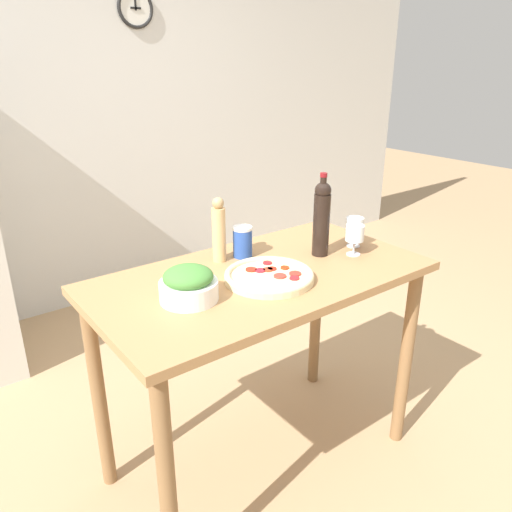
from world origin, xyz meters
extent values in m
plane|color=tan|center=(0.00, 0.00, 0.00)|extent=(14.00, 14.00, 0.00)
cube|color=silver|center=(0.00, 2.02, 1.30)|extent=(6.40, 0.06, 2.60)
torus|color=black|center=(0.49, 1.98, 1.97)|extent=(0.25, 0.02, 0.25)
cylinder|color=silver|center=(0.49, 1.99, 1.97)|extent=(0.22, 0.01, 0.22)
cube|color=black|center=(0.49, 1.98, 1.97)|extent=(0.07, 0.01, 0.01)
cube|color=black|center=(0.49, 1.98, 2.01)|extent=(0.01, 0.01, 0.10)
cube|color=#A87A4C|center=(0.00, 0.00, 0.89)|extent=(1.30, 0.69, 0.03)
cylinder|color=olive|center=(-0.59, -0.29, 0.44)|extent=(0.06, 0.06, 0.87)
cylinder|color=olive|center=(0.59, -0.29, 0.44)|extent=(0.06, 0.06, 0.87)
cylinder|color=olive|center=(-0.59, 0.29, 0.44)|extent=(0.06, 0.06, 0.87)
cylinder|color=olive|center=(0.59, 0.29, 0.44)|extent=(0.06, 0.06, 0.87)
cylinder|color=black|center=(0.31, 0.01, 1.04)|extent=(0.07, 0.07, 0.26)
sphere|color=black|center=(0.31, 0.01, 1.18)|extent=(0.07, 0.07, 0.07)
cylinder|color=black|center=(0.31, 0.01, 1.21)|extent=(0.03, 0.03, 0.06)
cylinder|color=maroon|center=(0.31, 0.01, 1.25)|extent=(0.03, 0.03, 0.02)
cylinder|color=silver|center=(0.42, -0.08, 0.91)|extent=(0.06, 0.06, 0.00)
cylinder|color=silver|center=(0.42, -0.08, 0.94)|extent=(0.01, 0.01, 0.06)
cylinder|color=white|center=(0.42, -0.08, 1.00)|extent=(0.08, 0.08, 0.07)
cylinder|color=maroon|center=(0.42, -0.08, 0.98)|extent=(0.07, 0.07, 0.02)
cylinder|color=silver|center=(0.50, -0.01, 0.91)|extent=(0.06, 0.06, 0.00)
cylinder|color=silver|center=(0.50, -0.01, 0.94)|extent=(0.01, 0.01, 0.06)
cylinder|color=white|center=(0.50, -0.01, 1.00)|extent=(0.08, 0.08, 0.07)
cylinder|color=maroon|center=(0.50, -0.01, 0.97)|extent=(0.07, 0.07, 0.01)
cylinder|color=tan|center=(-0.06, 0.20, 1.02)|extent=(0.05, 0.05, 0.22)
sphere|color=tan|center=(-0.06, 0.20, 1.15)|extent=(0.05, 0.05, 0.05)
cylinder|color=white|center=(-0.33, -0.03, 0.94)|extent=(0.20, 0.20, 0.07)
ellipsoid|color=#478438|center=(-0.33, -0.03, 0.99)|extent=(0.17, 0.17, 0.07)
cylinder|color=beige|center=(-0.02, -0.07, 0.92)|extent=(0.33, 0.33, 0.02)
torus|color=beige|center=(-0.02, -0.07, 0.93)|extent=(0.33, 0.33, 0.02)
cylinder|color=red|center=(0.04, -0.15, 0.93)|extent=(0.04, 0.04, 0.01)
cylinder|color=red|center=(0.01, -0.03, 0.93)|extent=(0.04, 0.04, 0.01)
cylinder|color=red|center=(0.01, -0.10, 0.93)|extent=(0.05, 0.05, 0.01)
cylinder|color=red|center=(0.07, -0.12, 0.93)|extent=(0.05, 0.05, 0.01)
cylinder|color=red|center=(-0.04, 0.01, 0.93)|extent=(0.04, 0.04, 0.01)
cylinder|color=red|center=(0.07, -0.05, 0.93)|extent=(0.03, 0.03, 0.01)
cylinder|color=red|center=(0.05, 0.03, 0.93)|extent=(0.04, 0.04, 0.01)
cylinder|color=red|center=(-0.02, -0.02, 0.93)|extent=(0.04, 0.04, 0.01)
cylinder|color=red|center=(0.03, -0.03, 0.93)|extent=(0.03, 0.03, 0.01)
cylinder|color=#284CA3|center=(0.04, 0.18, 0.97)|extent=(0.08, 0.08, 0.12)
cylinder|color=white|center=(0.04, 0.18, 1.03)|extent=(0.08, 0.08, 0.01)
camera|label=1|loc=(-1.07, -1.38, 1.68)|focal=35.00mm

